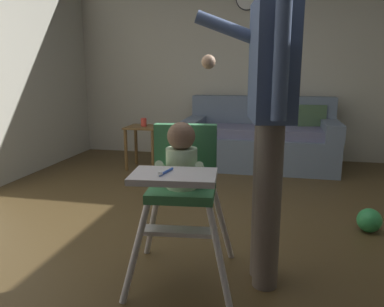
# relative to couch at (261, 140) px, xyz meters

# --- Properties ---
(ground) EXTENTS (6.05, 7.35, 0.10)m
(ground) POSITION_rel_couch_xyz_m (-0.38, -2.38, -0.38)
(ground) COLOR #4E3B21
(wall_far) EXTENTS (5.25, 0.06, 2.79)m
(wall_far) POSITION_rel_couch_xyz_m (-0.38, 0.52, 1.06)
(wall_far) COLOR beige
(wall_far) RESTS_ON ground
(couch) EXTENTS (1.84, 0.86, 0.86)m
(couch) POSITION_rel_couch_xyz_m (0.00, 0.00, 0.00)
(couch) COLOR slate
(couch) RESTS_ON ground
(high_chair) EXTENTS (0.67, 0.77, 0.92)m
(high_chair) POSITION_rel_couch_xyz_m (-0.32, -2.79, 0.30)
(high_chair) COLOR silver
(high_chair) RESTS_ON ground
(adult_standing) EXTENTS (0.57, 0.50, 1.72)m
(adult_standing) POSITION_rel_couch_xyz_m (0.13, -2.71, 0.64)
(adult_standing) COLOR #655850
(adult_standing) RESTS_ON ground
(toy_ball_second) EXTENTS (0.18, 0.18, 0.18)m
(toy_ball_second) POSITION_rel_couch_xyz_m (0.88, -1.86, -0.24)
(toy_ball_second) COLOR green
(toy_ball_second) RESTS_ON ground
(side_table) EXTENTS (0.40, 0.40, 0.52)m
(side_table) POSITION_rel_couch_xyz_m (-1.40, -0.40, 0.05)
(side_table) COLOR brown
(side_table) RESTS_ON ground
(sippy_cup) EXTENTS (0.07, 0.07, 0.10)m
(sippy_cup) POSITION_rel_couch_xyz_m (-1.40, -0.40, 0.24)
(sippy_cup) COLOR #D13D33
(sippy_cup) RESTS_ON side_table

